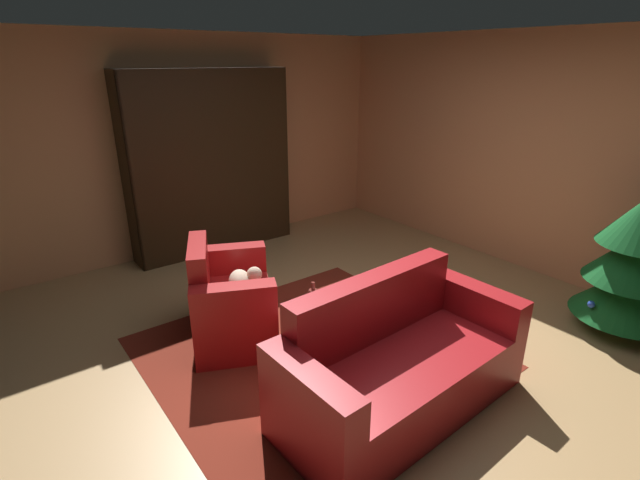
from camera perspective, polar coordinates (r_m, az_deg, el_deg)
The scene contains 11 objects.
ground_plane at distance 4.10m, azimuth 4.62°, elevation -12.60°, with size 7.14×7.14×0.00m, color tan.
wall_back at distance 5.63m, azimuth 25.78°, elevation 9.02°, with size 6.07×0.06×2.57m, color tan.
wall_left at distance 6.06m, azimuth -14.60°, elevation 11.15°, with size 0.06×5.32×2.57m, color tan.
area_rug at distance 3.99m, azimuth -0.85°, elevation -13.49°, with size 2.38×2.47×0.01m, color maroon.
bookshelf_unit at distance 5.93m, azimuth -11.95°, elevation 9.00°, with size 0.37×2.00×2.18m.
armchair_red at distance 4.12m, azimuth -10.83°, elevation -7.50°, with size 1.16×1.00×0.88m.
couch_red at distance 3.37m, azimuth 9.40°, elevation -14.86°, with size 0.85×1.81×0.89m.
coffee_table at distance 3.66m, azimuth 0.47°, elevation -10.31°, with size 0.62×0.62×0.41m.
book_stack_on_table at distance 3.63m, azimuth 1.21°, elevation -8.96°, with size 0.23×0.19×0.10m.
bottle_on_table at distance 3.72m, azimuth -0.84°, elevation -7.24°, with size 0.07×0.07×0.25m.
decorated_tree at distance 4.82m, azimuth 33.95°, elevation -2.29°, with size 0.87×0.87×1.26m.
Camera 1 is at (2.51, -2.31, 2.27)m, focal length 26.35 mm.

